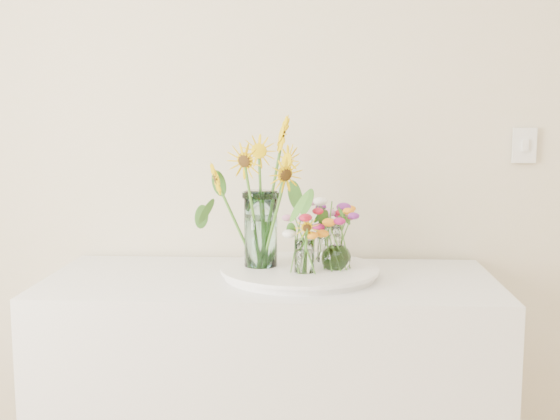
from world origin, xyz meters
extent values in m
cube|color=white|center=(-0.21, 1.93, 0.45)|extent=(1.40, 0.60, 0.90)
cylinder|color=white|center=(-0.12, 1.94, 0.91)|extent=(0.47, 0.47, 0.02)
cylinder|color=#ADDDDB|center=(-0.24, 1.96, 1.05)|extent=(0.12, 0.12, 0.24)
cylinder|color=white|center=(-0.10, 1.88, 0.98)|extent=(0.07, 0.07, 0.10)
cylinder|color=white|center=(-0.03, 2.04, 0.99)|extent=(0.08, 0.08, 0.13)
camera|label=1|loc=(-0.06, -0.21, 1.42)|focal=45.00mm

